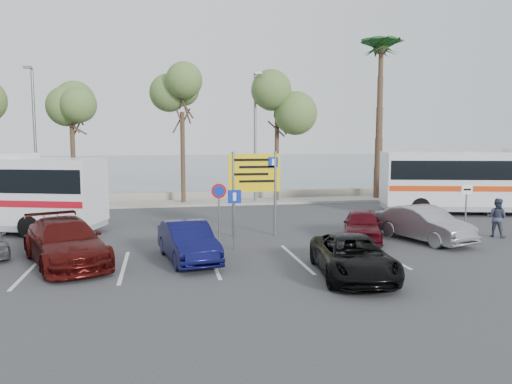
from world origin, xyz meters
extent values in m
plane|color=#363638|center=(0.00, 0.00, 0.00)|extent=(120.00, 120.00, 0.00)
cube|color=gray|center=(0.00, 14.00, 0.07)|extent=(44.00, 2.40, 0.15)
cube|color=gray|center=(0.00, 16.00, 0.30)|extent=(48.00, 0.80, 0.60)
plane|color=#39455B|center=(0.00, 60.00, 0.01)|extent=(140.00, 140.00, 0.00)
cylinder|color=#382619|center=(-8.00, 14.00, 2.67)|extent=(0.28, 0.28, 5.04)
cylinder|color=#382619|center=(-1.50, 14.00, 2.95)|extent=(0.28, 0.28, 5.60)
cylinder|color=#382619|center=(4.50, 14.00, 2.74)|extent=(0.28, 0.28, 5.18)
cylinder|color=#382619|center=(11.50, 14.00, 5.15)|extent=(0.48, 0.48, 10.00)
cylinder|color=slate|center=(-10.00, 13.60, 4.15)|extent=(0.16, 0.16, 8.00)
cylinder|color=slate|center=(-10.00, 13.15, 8.10)|extent=(0.12, 0.90, 0.12)
cube|color=slate|center=(-10.00, 12.65, 8.05)|extent=(0.45, 0.25, 0.12)
cylinder|color=slate|center=(3.00, 13.60, 4.15)|extent=(0.16, 0.16, 8.00)
cylinder|color=slate|center=(3.00, 13.15, 8.10)|extent=(0.12, 0.90, 0.12)
cube|color=slate|center=(3.00, 12.65, 8.05)|extent=(0.45, 0.25, 0.12)
cylinder|color=slate|center=(0.10, 3.20, 1.80)|extent=(0.12, 0.12, 3.60)
cylinder|color=slate|center=(1.90, 3.20, 1.80)|extent=(0.12, 0.12, 3.60)
cube|color=yellow|center=(1.00, 3.20, 2.70)|extent=(2.20, 0.06, 1.60)
cube|color=#0C2699|center=(1.80, 3.16, 3.15)|extent=(0.42, 0.01, 0.42)
cylinder|color=slate|center=(-0.60, 2.40, 1.10)|extent=(0.07, 0.07, 2.20)
cylinder|color=#B20C0C|center=(-0.60, 2.37, 2.05)|extent=(0.60, 0.03, 0.60)
cylinder|color=slate|center=(-0.20, 0.80, 1.10)|extent=(0.07, 0.07, 2.20)
cube|color=#0C2699|center=(-0.20, 0.78, 2.00)|extent=(0.50, 0.03, 0.50)
cylinder|color=slate|center=(9.80, 1.50, 1.10)|extent=(0.07, 0.07, 2.20)
cube|color=white|center=(9.80, 1.48, 2.00)|extent=(0.50, 0.03, 0.40)
cube|color=silver|center=(14.90, 6.94, 1.96)|extent=(11.87, 5.19, 2.86)
cube|color=black|center=(14.90, 6.94, 2.47)|extent=(11.66, 5.17, 1.02)
cube|color=red|center=(14.90, 6.94, 1.50)|extent=(11.77, 5.19, 0.29)
cube|color=gray|center=(14.90, 6.94, 0.53)|extent=(11.75, 5.14, 0.53)
cube|color=silver|center=(14.90, 6.94, 3.51)|extent=(2.25, 1.97, 0.23)
imported|color=#0D0E41|center=(-2.00, -0.58, 0.66)|extent=(2.09, 4.20, 1.32)
imported|color=#490E0C|center=(-6.00, -0.30, 0.75)|extent=(3.85, 5.54, 1.49)
imported|color=#4C0A13|center=(5.16, 1.50, 0.64)|extent=(2.79, 4.03, 1.27)
imported|color=black|center=(2.76, -3.50, 0.61)|extent=(2.62, 4.65, 1.23)
imported|color=gray|center=(7.56, 0.90, 0.70)|extent=(2.65, 4.50, 1.40)
imported|color=#353A50|center=(11.00, 1.11, 0.82)|extent=(0.98, 1.01, 1.65)
camera|label=1|loc=(-2.85, -17.35, 4.16)|focal=35.00mm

